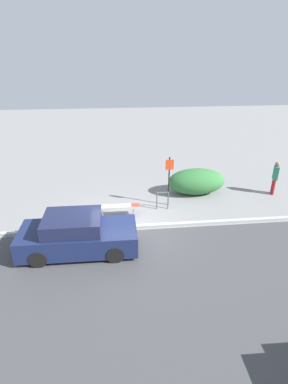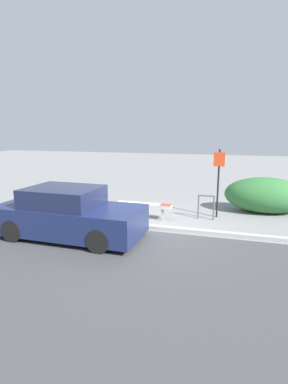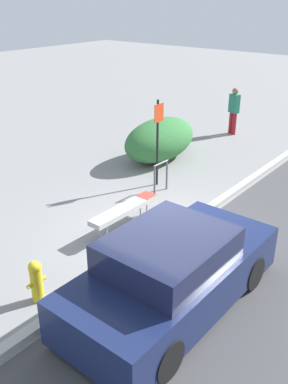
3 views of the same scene
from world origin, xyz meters
The scene contains 9 objects.
ground_plane centered at (0.00, 0.00, 0.00)m, with size 60.00×60.00×0.00m, color gray.
road_strip centered at (0.00, -5.15, 0.00)m, with size 60.00×10.00×0.01m.
curb centered at (0.00, 0.00, 0.07)m, with size 60.00×0.20×0.13m.
bench centered at (-0.14, 1.03, 0.46)m, with size 1.87×0.36×0.53m.
bike_rack centered at (1.86, 1.54, 0.50)m, with size 0.55×0.07×0.83m.
sign_post centered at (2.19, 1.90, 1.38)m, with size 0.36×0.08×2.30m.
fire_hydrant centered at (-2.89, 0.57, 0.41)m, with size 0.36×0.22×0.77m.
shrub_hedge centered at (3.79, 3.01, 0.64)m, with size 2.83×1.53×1.28m.
parked_car_near centered at (-1.60, -1.26, 0.64)m, with size 4.05×1.80×1.39m.
Camera 2 is at (2.70, -8.22, 2.88)m, focal length 28.00 mm.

